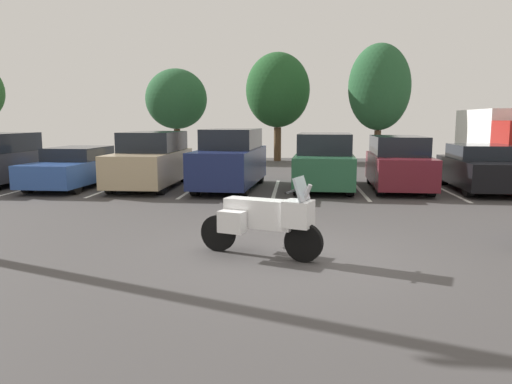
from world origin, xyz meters
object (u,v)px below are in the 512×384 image
(car_navy, at_px, (231,160))
(car_green, at_px, (324,162))
(motorcycle_touring, at_px, (264,219))
(car_blue, at_px, (76,167))
(car_tan, at_px, (151,160))
(car_black, at_px, (482,168))
(box_truck, at_px, (505,139))
(car_maroon, at_px, (398,163))

(car_navy, height_order, car_green, car_navy)
(car_navy, relative_size, car_green, 1.06)
(motorcycle_touring, relative_size, car_navy, 0.44)
(car_blue, distance_m, car_green, 8.56)
(car_tan, height_order, car_green, car_tan)
(motorcycle_touring, bearing_deg, car_navy, 101.36)
(car_black, bearing_deg, box_truck, 62.25)
(car_blue, xyz_separation_m, car_navy, (5.41, -0.01, 0.30))
(motorcycle_touring, distance_m, car_blue, 10.86)
(motorcycle_touring, height_order, car_tan, car_tan)
(car_tan, relative_size, car_navy, 0.96)
(motorcycle_touring, height_order, car_green, car_green)
(car_blue, height_order, car_navy, car_navy)
(car_black, relative_size, box_truck, 0.66)
(motorcycle_touring, height_order, box_truck, box_truck)
(car_black, bearing_deg, motorcycle_touring, -128.05)
(car_maroon, height_order, box_truck, box_truck)
(motorcycle_touring, xyz_separation_m, car_navy, (-1.66, 8.24, 0.33))
(car_blue, distance_m, box_truck, 17.52)
(car_blue, distance_m, car_tan, 2.66)
(box_truck, bearing_deg, car_tan, -158.38)
(box_truck, bearing_deg, motorcycle_touring, -124.26)
(car_tan, height_order, car_maroon, car_tan)
(car_black, bearing_deg, car_green, 178.37)
(motorcycle_touring, height_order, car_black, car_black)
(car_tan, relative_size, car_black, 1.09)
(car_blue, xyz_separation_m, car_tan, (2.64, 0.16, 0.25))
(car_maroon, bearing_deg, motorcycle_touring, -114.74)
(car_navy, bearing_deg, car_blue, 179.86)
(car_navy, bearing_deg, box_truck, 27.06)
(car_tan, height_order, box_truck, box_truck)
(car_navy, bearing_deg, car_maroon, 2.87)
(car_tan, bearing_deg, car_maroon, 0.72)
(car_navy, xyz_separation_m, car_maroon, (5.58, 0.28, -0.10))
(car_blue, height_order, car_green, car_green)
(car_maroon, bearing_deg, car_green, 178.87)
(motorcycle_touring, relative_size, car_black, 0.50)
(car_maroon, distance_m, car_black, 2.67)
(car_blue, height_order, car_maroon, car_maroon)
(car_maroon, distance_m, box_truck, 7.79)
(car_navy, xyz_separation_m, box_truck, (11.14, 5.69, 0.50))
(motorcycle_touring, relative_size, car_tan, 0.46)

